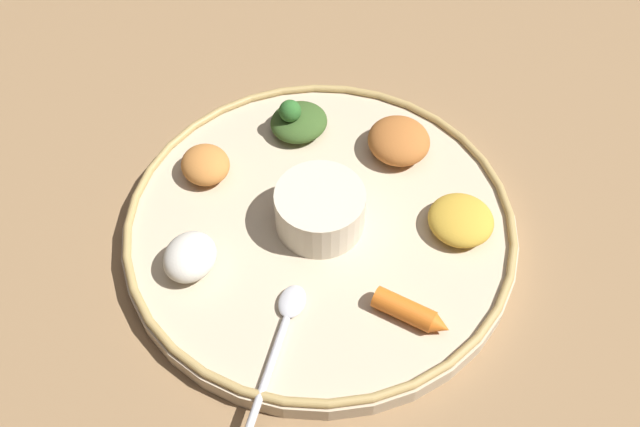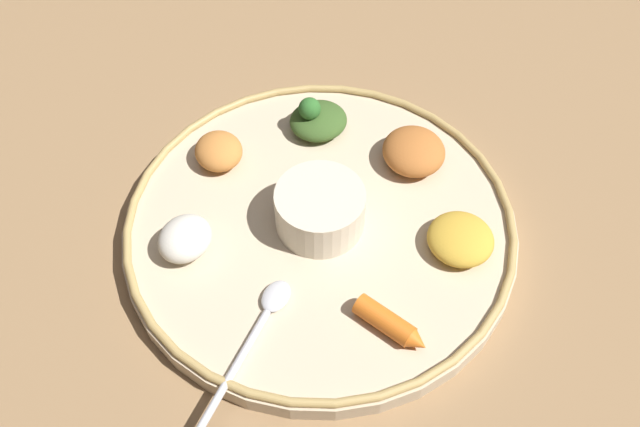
{
  "view_description": "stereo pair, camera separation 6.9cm",
  "coord_description": "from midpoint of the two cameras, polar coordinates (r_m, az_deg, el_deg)",
  "views": [
    {
      "loc": [
        -0.07,
        0.41,
        0.59
      ],
      "look_at": [
        0.0,
        0.0,
        0.03
      ],
      "focal_mm": 40.92,
      "sensor_mm": 36.0,
      "label": 1
    },
    {
      "loc": [
        -0.13,
        0.39,
        0.59
      ],
      "look_at": [
        0.0,
        0.0,
        0.03
      ],
      "focal_mm": 40.92,
      "sensor_mm": 36.0,
      "label": 2
    }
  ],
  "objects": [
    {
      "name": "ground_plane",
      "position": [
        0.72,
        2.75,
        -1.84
      ],
      "size": [
        2.4,
        2.4,
        0.0
      ],
      "primitive_type": "plane",
      "color": "olive"
    },
    {
      "name": "platter",
      "position": [
        0.71,
        2.78,
        -1.39
      ],
      "size": [
        0.38,
        0.38,
        0.02
      ],
      "primitive_type": "cylinder",
      "color": "#C6B293",
      "rests_on": "ground_plane"
    },
    {
      "name": "platter_rim",
      "position": [
        0.7,
        2.82,
        -0.78
      ],
      "size": [
        0.38,
        0.38,
        0.01
      ],
      "primitive_type": "torus",
      "color": "tan",
      "rests_on": "platter"
    },
    {
      "name": "center_bowl",
      "position": [
        0.68,
        2.88,
        0.24
      ],
      "size": [
        0.09,
        0.09,
        0.04
      ],
      "color": "beige",
      "rests_on": "platter"
    },
    {
      "name": "spoon",
      "position": [
        0.63,
        -2.13,
        -9.81
      ],
      "size": [
        0.03,
        0.18,
        0.01
      ],
      "color": "silver",
      "rests_on": "platter"
    },
    {
      "name": "greens_pile",
      "position": [
        0.77,
        2.33,
        7.28
      ],
      "size": [
        0.08,
        0.08,
        0.04
      ],
      "color": "#385623",
      "rests_on": "platter"
    },
    {
      "name": "carrot_near_spoon",
      "position": [
        0.64,
        8.64,
        -8.77
      ],
      "size": [
        0.07,
        0.04,
        0.02
      ],
      "color": "orange",
      "rests_on": "platter"
    },
    {
      "name": "mound_rice_white",
      "position": [
        0.68,
        -7.68,
        -2.16
      ],
      "size": [
        0.06,
        0.06,
        0.03
      ],
      "primitive_type": "ellipsoid",
      "rotation": [
        0.0,
        0.0,
        4.44
      ],
      "color": "silver",
      "rests_on": "platter"
    },
    {
      "name": "mound_chickpea",
      "position": [
        0.75,
        9.98,
        4.65
      ],
      "size": [
        0.09,
        0.09,
        0.03
      ],
      "primitive_type": "ellipsoid",
      "rotation": [
        0.0,
        0.0,
        0.68
      ],
      "color": "#B2662D",
      "rests_on": "platter"
    },
    {
      "name": "mound_lentil_yellow",
      "position": [
        0.69,
        13.75,
        -2.15
      ],
      "size": [
        0.09,
        0.09,
        0.03
      ],
      "primitive_type": "ellipsoid",
      "rotation": [
        0.0,
        0.0,
        5.55
      ],
      "color": "gold",
      "rests_on": "platter"
    },
    {
      "name": "mound_squash",
      "position": [
        0.74,
        -5.31,
        4.72
      ],
      "size": [
        0.07,
        0.07,
        0.03
      ],
      "primitive_type": "ellipsoid",
      "rotation": [
        0.0,
        0.0,
        5.43
      ],
      "color": "#C67A38",
      "rests_on": "platter"
    }
  ]
}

